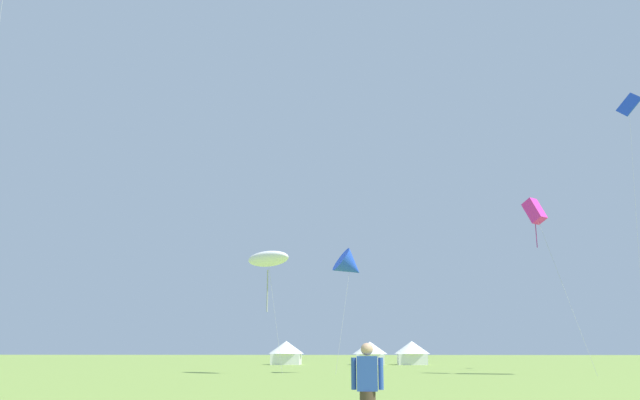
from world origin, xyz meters
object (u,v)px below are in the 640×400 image
Objects in this scene: kite_white_parafoil at (268,259)px; kite_magenta_box at (534,211)px; festival_tent_center at (370,352)px; person_spectator at (368,394)px; festival_tent_right at (286,351)px; festival_tent_left at (412,352)px; kite_blue_delta at (350,266)px; kite_blue_diamond at (629,107)px.

kite_magenta_box is at bearing -1.76° from kite_white_parafoil.
kite_white_parafoil is at bearing -105.26° from festival_tent_center.
person_spectator is 61.15m from festival_tent_right.
kite_white_parafoil is at bearing -86.37° from festival_tent_right.
kite_white_parafoil is 34.45m from person_spectator.
festival_tent_right is 13.83m from festival_tent_left.
kite_blue_delta is 34.64m from person_spectator.
festival_tent_center is at bearing 74.74° from kite_white_parafoil.
festival_tent_center is at bearing 0.00° from festival_tent_right.
kite_blue_diamond reaches higher than kite_blue_delta.
kite_blue_diamond is at bearing -55.93° from festival_tent_left.
festival_tent_right is at bearing 97.84° from person_spectator.
kite_magenta_box reaches higher than person_spectator.
person_spectator is at bearing -110.39° from kite_magenta_box.
kite_magenta_box is 6.89× the size of person_spectator.
festival_tent_left is at bearing -0.00° from festival_tent_right.
kite_magenta_box reaches higher than kite_white_parafoil.
kite_blue_diamond reaches higher than kite_white_parafoil.
festival_tent_right is (-20.42, 28.08, -9.55)m from kite_magenta_box.
kite_blue_diamond reaches higher than festival_tent_center.
festival_tent_center is at bearing 86.37° from kite_blue_delta.
festival_tent_right is at bearing 180.00° from festival_tent_center.
kite_blue_diamond is at bearing -48.92° from festival_tent_center.
kite_blue_delta reaches higher than person_spectator.
kite_blue_diamond is 5.57× the size of festival_tent_left.
kite_blue_delta is 2.25× the size of festival_tent_left.
festival_tent_right reaches higher than festival_tent_left.
festival_tent_right is (-1.75, 27.50, -6.47)m from kite_white_parafoil.
kite_magenta_box reaches higher than festival_tent_right.
kite_blue_delta is 28.29m from festival_tent_right.
kite_blue_delta is at bearing 91.32° from person_spectator.
kite_magenta_box reaches higher than kite_blue_delta.
kite_blue_delta is at bearing -103.26° from festival_tent_left.
kite_blue_diamond reaches higher than person_spectator.
kite_magenta_box is 0.55× the size of kite_blue_diamond.
festival_tent_left is (5.48, 60.58, 0.55)m from person_spectator.
person_spectator is 0.45× the size of festival_tent_left.
person_spectator is at bearing -95.17° from festival_tent_left.
festival_tent_left is at bearing 103.22° from kite_magenta_box.
festival_tent_center is at bearing 131.08° from kite_blue_diamond.
kite_blue_delta is 5.05× the size of person_spectator.
kite_blue_delta reaches higher than festival_tent_left.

